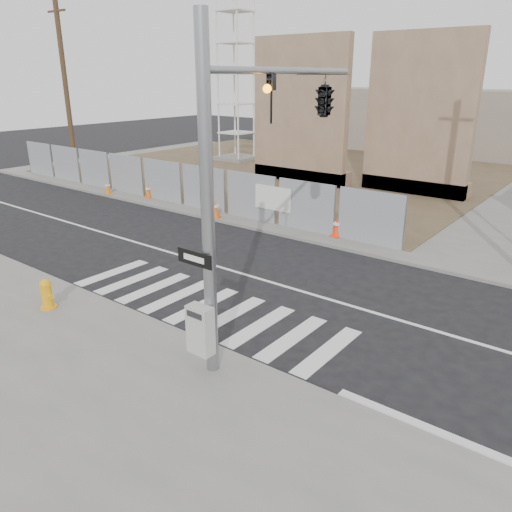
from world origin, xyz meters
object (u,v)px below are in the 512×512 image
Objects in this scene: traffic_cone_c at (215,209)px; signal_pole at (290,135)px; crane_tower at (235,29)px; fire_hydrant at (47,294)px; traffic_cone_a at (108,187)px; traffic_cone_b at (148,191)px; traffic_cone_d at (337,227)px.

signal_pole is at bearing -37.83° from traffic_cone_c.
crane_tower is 22.73× the size of traffic_cone_c.
fire_hydrant is 1.20× the size of traffic_cone_a.
traffic_cone_a is 2.52m from traffic_cone_b.
crane_tower reaches higher than fire_hydrant.
signal_pole is 8.64m from traffic_cone_d.
traffic_cone_b is at bearing 152.34° from signal_pole.
crane_tower is 18.02m from traffic_cone_c.
signal_pole is 15.66m from traffic_cone_b.
crane_tower is 15.46m from traffic_cone_a.
traffic_cone_a is 7.69m from traffic_cone_c.
crane_tower reaches higher than traffic_cone_d.
traffic_cone_d reaches higher than traffic_cone_b.
crane_tower is at bearing 126.42° from traffic_cone_c.
traffic_cone_a is at bearing -163.77° from traffic_cone_b.
crane_tower reaches higher than traffic_cone_c.
crane_tower is at bearing 126.73° from fire_hydrant.
signal_pole is 26.21m from crane_tower.
signal_pole is at bearing -47.43° from crane_tower.
fire_hydrant is at bearing -52.68° from traffic_cone_b.
signal_pole is 7.69m from fire_hydrant.
traffic_cone_c is (7.69, -0.02, 0.05)m from traffic_cone_a.
fire_hydrant is 10.80m from traffic_cone_d.
traffic_cone_a is at bearing 145.46° from fire_hydrant.
signal_pole is at bearing -21.76° from traffic_cone_a.
traffic_cone_a is 0.94× the size of traffic_cone_b.
traffic_cone_d is (13.27, 0.80, 0.05)m from traffic_cone_a.
crane_tower is 22.65× the size of traffic_cone_d.
signal_pole is at bearing 39.25° from fire_hydrant.
traffic_cone_a is (1.74, -12.76, -8.57)m from crane_tower.
fire_hydrant is 14.02m from traffic_cone_a.
crane_tower is 26.24× the size of traffic_cone_a.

